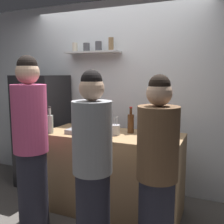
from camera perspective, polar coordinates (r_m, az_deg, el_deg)
The scene contains 11 objects.
back_wall_assembly at distance 3.71m, azimuth 1.19°, elevation 3.61°, with size 4.80×0.32×2.60m.
refrigerator at distance 3.95m, azimuth -14.90°, elevation -3.87°, with size 0.61×0.66×1.59m.
counter at distance 3.14m, azimuth 0.00°, elevation -13.04°, with size 1.59×0.69×0.93m, color #9E7A51.
baking_pan at distance 3.02m, azimuth -6.44°, elevation -4.19°, with size 0.34×0.24×0.05m, color gray.
utensil_holder at distance 2.93m, azimuth 0.67°, elevation -3.90°, with size 0.11×0.11×0.21m.
wine_bottle_pale_glass at distance 3.08m, azimuth -13.35°, elevation -2.41°, with size 0.07×0.07×0.31m.
wine_bottle_amber_glass at distance 3.02m, azimuth 4.11°, elevation -2.39°, with size 0.07×0.07×0.30m.
water_bottle_plastic at distance 3.40m, azimuth -6.85°, elevation -1.46°, with size 0.09×0.09×0.24m.
person_grey_hoodie at distance 2.29m, azimuth -4.27°, elevation -12.09°, with size 0.34×0.34×1.65m.
person_pink_top at distance 2.74m, azimuth -17.27°, elevation -7.16°, with size 0.34×0.34×1.79m.
person_brown_jacket at distance 2.23m, azimuth 9.82°, elevation -13.33°, with size 0.34×0.34×1.61m.
Camera 1 is at (1.37, -2.19, 1.61)m, focal length 41.87 mm.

